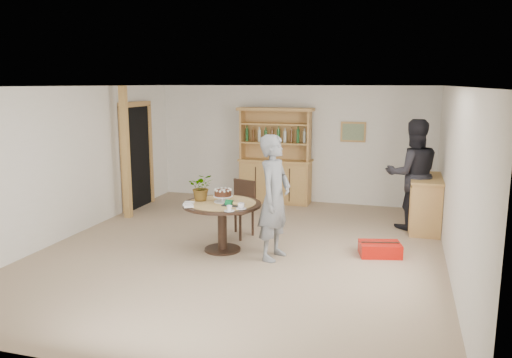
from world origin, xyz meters
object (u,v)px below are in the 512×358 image
at_px(red_suitcase, 380,249).
at_px(hutch, 276,171).
at_px(teen_boy, 274,198).
at_px(adult_person, 413,174).
at_px(sideboard, 425,203).
at_px(dining_table, 222,212).
at_px(dining_chair, 241,205).

bearing_deg(red_suitcase, hutch, 115.41).
bearing_deg(teen_boy, hutch, 24.90).
relative_size(hutch, adult_person, 1.05).
height_order(sideboard, teen_boy, teen_boy).
distance_m(sideboard, red_suitcase, 1.83).
relative_size(hutch, teen_boy, 1.11).
bearing_deg(dining_table, red_suitcase, 10.71).
bearing_deg(sideboard, hutch, 157.79).
relative_size(sideboard, adult_person, 0.65).
height_order(adult_person, red_suitcase, adult_person).
xyz_separation_m(hutch, dining_table, (0.01, -3.34, -0.08)).
height_order(teen_boy, red_suitcase, teen_boy).
xyz_separation_m(adult_person, red_suitcase, (-0.44, -1.66, -0.87)).
bearing_deg(dining_chair, red_suitcase, 8.06).
bearing_deg(hutch, dining_chair, -89.15).
bearing_deg(teen_boy, dining_table, 94.11).
distance_m(hutch, red_suitcase, 3.79).
bearing_deg(sideboard, teen_boy, -134.64).
relative_size(dining_table, adult_person, 0.62).
height_order(sideboard, red_suitcase, sideboard).
xyz_separation_m(sideboard, dining_table, (-3.03, -2.10, 0.13)).
bearing_deg(sideboard, dining_table, -145.20).
distance_m(hutch, sideboard, 3.29).
xyz_separation_m(hutch, teen_boy, (0.86, -3.44, 0.23)).
bearing_deg(adult_person, hutch, -38.66).
distance_m(hutch, dining_table, 3.35).
relative_size(hutch, dining_table, 1.70).
height_order(hutch, dining_table, hutch).
distance_m(adult_person, red_suitcase, 1.93).
relative_size(teen_boy, adult_person, 0.94).
bearing_deg(red_suitcase, sideboard, 54.03).
distance_m(hutch, dining_chair, 2.52).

